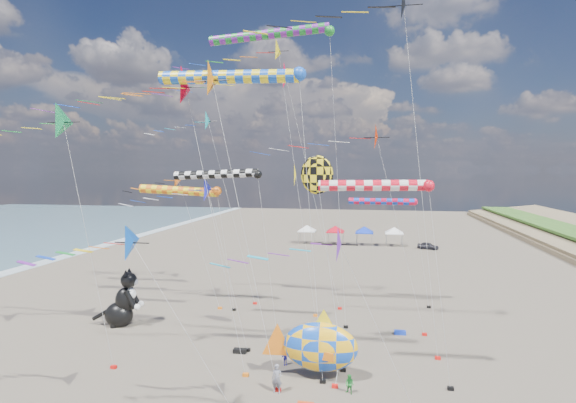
% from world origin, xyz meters
% --- Properties ---
extents(delta_kite_0, '(9.27, 1.79, 10.67)m').
position_xyz_m(delta_kite_0, '(3.74, 2.55, 9.42)').
color(delta_kite_0, '#6722AA').
rests_on(delta_kite_0, ground).
extents(delta_kite_1, '(9.00, 1.89, 12.61)m').
position_xyz_m(delta_kite_1, '(-6.82, 12.38, 11.31)').
color(delta_kite_1, '#1C1FDC').
rests_on(delta_kite_1, ground).
extents(delta_kite_2, '(13.50, 2.86, 25.84)m').
position_xyz_m(delta_kite_2, '(6.42, 13.44, 24.16)').
color(delta_kite_2, black).
rests_on(delta_kite_2, ground).
extents(delta_kite_3, '(12.58, 2.12, 24.72)m').
position_xyz_m(delta_kite_3, '(-4.24, 20.89, 23.29)').
color(delta_kite_3, yellow).
rests_on(delta_kite_3, ground).
extents(delta_kite_4, '(16.89, 2.65, 22.74)m').
position_xyz_m(delta_kite_4, '(-3.50, 23.34, 21.11)').
color(delta_kite_4, '#F60837').
rests_on(delta_kite_4, ground).
extents(delta_kite_5, '(11.17, 2.54, 17.35)m').
position_xyz_m(delta_kite_5, '(-15.06, 8.04, 15.83)').
color(delta_kite_5, '#178B49').
rests_on(delta_kite_5, ground).
extents(delta_kite_6, '(10.63, 2.08, 18.81)m').
position_xyz_m(delta_kite_6, '(-10.90, 23.45, 17.46)').
color(delta_kite_6, '#1EB1B8').
rests_on(delta_kite_6, ground).
extents(delta_kite_7, '(12.92, 2.39, 19.63)m').
position_xyz_m(delta_kite_7, '(-5.49, 7.07, 18.15)').
color(delta_kite_7, orange).
rests_on(delta_kite_7, ground).
extents(delta_kite_8, '(14.36, 2.69, 19.62)m').
position_xyz_m(delta_kite_8, '(-7.08, 8.56, 18.01)').
color(delta_kite_8, red).
rests_on(delta_kite_8, ground).
extents(delta_kite_9, '(9.76, 1.95, 10.60)m').
position_xyz_m(delta_kite_9, '(-5.12, 2.20, 9.32)').
color(delta_kite_9, blue).
rests_on(delta_kite_9, ground).
extents(delta_kite_10, '(13.91, 2.22, 16.72)m').
position_xyz_m(delta_kite_10, '(3.77, 17.90, 15.27)').
color(delta_kite_10, red).
rests_on(delta_kite_10, ground).
extents(delta_kite_11, '(9.75, 1.80, 13.05)m').
position_xyz_m(delta_kite_11, '(-13.70, 21.36, 11.80)').
color(delta_kite_11, orange).
rests_on(delta_kite_11, ground).
extents(windsock_0, '(8.62, 0.70, 12.99)m').
position_xyz_m(windsock_0, '(-6.75, 16.48, 12.56)').
color(windsock_0, black).
rests_on(windsock_0, ground).
extents(windsock_1, '(9.09, 0.85, 11.50)m').
position_xyz_m(windsock_1, '(-11.96, 21.12, 11.03)').
color(windsock_1, orange).
rests_on(windsock_1, ground).
extents(windsock_2, '(10.38, 0.86, 19.03)m').
position_xyz_m(windsock_2, '(-2.97, 8.55, 18.53)').
color(windsock_2, blue).
rests_on(windsock_2, ground).
extents(windsock_3, '(7.77, 0.65, 10.34)m').
position_xyz_m(windsock_3, '(6.44, 25.31, 9.94)').
color(windsock_3, red).
rests_on(windsock_3, ground).
extents(windsock_4, '(8.05, 0.69, 12.41)m').
position_xyz_m(windsock_4, '(5.62, 9.08, 11.99)').
color(windsock_4, red).
rests_on(windsock_4, ground).
extents(windsock_5, '(11.59, 0.83, 24.39)m').
position_xyz_m(windsock_5, '(-2.76, 18.45, 23.89)').
color(windsock_5, '#188428').
rests_on(windsock_5, ground).
extents(angelfish_kite, '(3.74, 3.02, 13.98)m').
position_xyz_m(angelfish_kite, '(1.35, 12.37, 12.56)').
color(angelfish_kite, yellow).
rests_on(angelfish_kite, ground).
extents(cat_inflatable, '(3.83, 2.38, 4.82)m').
position_xyz_m(cat_inflatable, '(-15.17, 15.59, 2.41)').
color(cat_inflatable, black).
rests_on(cat_inflatable, ground).
extents(fish_inflatable, '(6.21, 2.19, 4.44)m').
position_xyz_m(fish_inflatable, '(2.14, 9.11, 2.06)').
color(fish_inflatable, blue).
rests_on(fish_inflatable, ground).
extents(person_adult, '(0.65, 0.44, 1.71)m').
position_xyz_m(person_adult, '(-0.07, 6.86, 0.86)').
color(person_adult, slate).
rests_on(person_adult, ground).
extents(child_green, '(0.69, 0.64, 1.14)m').
position_xyz_m(child_green, '(4.09, 7.54, 0.57)').
color(child_green, '#238E35').
rests_on(child_green, ground).
extents(child_blue, '(0.60, 0.47, 0.94)m').
position_xyz_m(child_blue, '(-0.32, 10.63, 0.47)').
color(child_blue, '#2B29BA').
rests_on(child_blue, ground).
extents(kite_bag_1, '(0.90, 0.44, 0.30)m').
position_xyz_m(kite_bag_1, '(-3.87, 11.98, 0.15)').
color(kite_bag_1, black).
rests_on(kite_bag_1, ground).
extents(kite_bag_3, '(0.90, 0.44, 0.30)m').
position_xyz_m(kite_bag_3, '(7.55, 17.82, 0.15)').
color(kite_bag_3, '#1437D1').
rests_on(kite_bag_3, ground).
extents(tent_row, '(19.20, 4.20, 3.80)m').
position_xyz_m(tent_row, '(1.50, 60.00, 3.15)').
color(tent_row, white).
rests_on(tent_row, ground).
extents(parked_car, '(3.61, 2.49, 1.14)m').
position_xyz_m(parked_car, '(14.36, 58.00, 0.57)').
color(parked_car, '#26262D').
rests_on(parked_car, ground).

